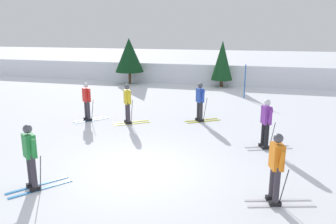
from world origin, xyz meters
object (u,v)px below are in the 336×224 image
object	(u,v)px
conifer_far_left	(222,60)
skier_green	(31,155)
skier_blue	(200,101)
trail_marker_pole	(245,82)
skier_purple	(266,122)
skier_yellow	(128,103)
conifer_far_right	(129,55)
skier_orange	(276,167)
skier_red	(87,101)

from	to	relation	value
conifer_far_left	skier_green	bearing A→B (deg)	-99.32
skier_blue	trail_marker_pole	distance (m)	5.93
skier_purple	trail_marker_pole	xyz separation A→B (m)	(-1.11, 8.53, 0.09)
skier_purple	skier_yellow	bearing A→B (deg)	163.80
skier_purple	conifer_far_right	xyz separation A→B (m)	(-9.72, 11.93, 1.22)
skier_blue	conifer_far_left	xyz separation A→B (m)	(-0.14, 9.47, 0.96)
skier_orange	skier_purple	xyz separation A→B (m)	(-0.18, 3.81, 0.00)
skier_green	skier_red	distance (m)	6.58
skier_yellow	skier_green	distance (m)	6.34
skier_orange	skier_purple	world-z (taller)	same
skier_orange	skier_red	distance (m)	9.48
skier_yellow	skier_green	bearing A→B (deg)	-89.98
skier_blue	conifer_far_left	size ratio (longest dim) A/B	0.53
skier_yellow	conifer_far_right	xyz separation A→B (m)	(-4.04, 10.28, 1.22)
skier_yellow	skier_blue	bearing A→B (deg)	21.87
conifer_far_left	trail_marker_pole	bearing A→B (deg)	-64.72
skier_green	conifer_far_right	distance (m)	17.15
conifer_far_left	conifer_far_right	bearing A→B (deg)	-176.92
skier_red	conifer_far_left	bearing A→B (deg)	66.24
skier_green	skier_orange	distance (m)	5.93
conifer_far_left	skier_red	bearing A→B (deg)	-113.76
skier_green	skier_orange	bearing A→B (deg)	8.50
skier_blue	skier_orange	distance (m)	7.26
skier_blue	conifer_far_left	distance (m)	9.52
conifer_far_left	conifer_far_right	distance (m)	6.85
skier_blue	trail_marker_pole	xyz separation A→B (m)	(1.64, 5.70, 0.09)
skier_red	skier_green	bearing A→B (deg)	-73.07
skier_purple	skier_red	xyz separation A→B (m)	(-7.60, 1.61, -0.00)
skier_blue	skier_purple	distance (m)	3.94
skier_yellow	skier_purple	size ratio (longest dim) A/B	1.00
skier_orange	skier_green	bearing A→B (deg)	-171.50
skier_green	conifer_far_left	size ratio (longest dim) A/B	0.53
skier_green	skier_red	xyz separation A→B (m)	(-1.92, 6.30, -0.00)
skier_orange	skier_purple	bearing A→B (deg)	92.75
skier_blue	skier_green	distance (m)	8.07
skier_yellow	skier_red	distance (m)	1.92
conifer_far_right	trail_marker_pole	bearing A→B (deg)	-21.55
skier_orange	trail_marker_pole	distance (m)	12.41
skier_orange	conifer_far_left	xyz separation A→B (m)	(-3.07, 16.11, 0.96)
skier_red	conifer_far_left	world-z (taller)	conifer_far_left
conifer_far_left	skier_yellow	bearing A→B (deg)	-104.69
skier_green	trail_marker_pole	world-z (taller)	trail_marker_pole
skier_blue	skier_yellow	xyz separation A→B (m)	(-2.93, -1.18, -0.00)
conifer_far_right	skier_orange	bearing A→B (deg)	-57.82
skier_blue	skier_orange	world-z (taller)	same
skier_green	conifer_far_right	world-z (taller)	conifer_far_right
skier_yellow	skier_orange	distance (m)	8.02
skier_green	conifer_far_right	size ratio (longest dim) A/B	0.51
skier_green	conifer_far_left	bearing A→B (deg)	80.68
skier_green	skier_red	size ratio (longest dim) A/B	1.00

